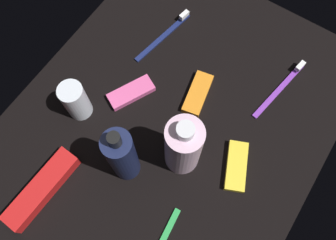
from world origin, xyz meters
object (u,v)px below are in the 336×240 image
(toothbrush_purple, at_px, (282,86))
(toothbrush_navy, at_px, (166,33))
(snack_bar_yellow, at_px, (237,166))
(snack_bar_orange, at_px, (198,94))
(bodywash_bottle, at_px, (183,146))
(deodorant_stick, at_px, (76,101))
(toothpaste_box_red, at_px, (42,189))
(snack_bar_pink, at_px, (131,93))
(lotion_bottle, at_px, (122,156))

(toothbrush_purple, xyz_separation_m, toothbrush_navy, (0.03, -0.30, 0.00))
(snack_bar_yellow, xyz_separation_m, snack_bar_orange, (-0.10, -0.15, 0.00))
(bodywash_bottle, xyz_separation_m, deodorant_stick, (0.03, -0.24, -0.03))
(bodywash_bottle, relative_size, toothpaste_box_red, 1.04)
(snack_bar_pink, bearing_deg, deodorant_stick, -10.73)
(lotion_bottle, bearing_deg, snack_bar_orange, 171.06)
(snack_bar_orange, bearing_deg, toothpaste_box_red, -34.47)
(deodorant_stick, xyz_separation_m, toothpaste_box_red, (0.18, 0.05, -0.03))
(deodorant_stick, bearing_deg, toothbrush_purple, 130.46)
(lotion_bottle, distance_m, toothpaste_box_red, 0.19)
(snack_bar_orange, relative_size, snack_bar_pink, 1.00)
(snack_bar_yellow, bearing_deg, toothbrush_navy, -146.12)
(toothbrush_navy, xyz_separation_m, snack_bar_orange, (0.10, 0.15, 0.00))
(snack_bar_orange, bearing_deg, snack_bar_pink, -69.36)
(lotion_bottle, distance_m, bodywash_bottle, 0.12)
(bodywash_bottle, bearing_deg, toothbrush_purple, 159.10)
(toothbrush_purple, relative_size, snack_bar_pink, 1.73)
(bodywash_bottle, distance_m, toothbrush_navy, 0.32)
(toothbrush_purple, relative_size, toothbrush_navy, 1.00)
(toothpaste_box_red, bearing_deg, lotion_bottle, 142.38)
(deodorant_stick, distance_m, toothbrush_navy, 0.28)
(deodorant_stick, relative_size, snack_bar_yellow, 0.95)
(toothbrush_purple, bearing_deg, snack_bar_pink, -53.74)
(toothbrush_navy, xyz_separation_m, snack_bar_yellow, (0.19, 0.30, 0.00))
(bodywash_bottle, distance_m, snack_bar_orange, 0.17)
(snack_bar_yellow, bearing_deg, toothbrush_purple, 157.25)
(bodywash_bottle, bearing_deg, snack_bar_yellow, 113.96)
(deodorant_stick, height_order, toothbrush_navy, deodorant_stick)
(snack_bar_yellow, bearing_deg, snack_bar_pink, -117.03)
(lotion_bottle, height_order, toothbrush_navy, lotion_bottle)
(deodorant_stick, distance_m, snack_bar_pink, 0.12)
(toothbrush_purple, bearing_deg, snack_bar_yellow, 1.07)
(lotion_bottle, relative_size, bodywash_bottle, 1.10)
(lotion_bottle, distance_m, toothbrush_navy, 0.35)
(toothbrush_purple, height_order, snack_bar_orange, toothbrush_purple)
(snack_bar_pink, bearing_deg, toothpaste_box_red, 21.94)
(toothpaste_box_red, bearing_deg, toothbrush_purple, 150.92)
(toothpaste_box_red, relative_size, snack_bar_orange, 1.69)
(lotion_bottle, height_order, snack_bar_pink, lotion_bottle)
(lotion_bottle, relative_size, snack_bar_orange, 1.93)
(bodywash_bottle, height_order, toothbrush_purple, bodywash_bottle)
(lotion_bottle, bearing_deg, snack_bar_pink, -147.22)
(toothpaste_box_red, xyz_separation_m, snack_bar_pink, (-0.27, 0.02, -0.01))
(toothbrush_purple, xyz_separation_m, snack_bar_yellow, (0.22, 0.00, 0.00))
(toothpaste_box_red, height_order, snack_bar_yellow, toothpaste_box_red)
(toothbrush_purple, bearing_deg, snack_bar_orange, -50.79)
(lotion_bottle, bearing_deg, toothbrush_purple, 151.78)
(bodywash_bottle, distance_m, toothpaste_box_red, 0.30)
(toothbrush_navy, relative_size, snack_bar_orange, 1.72)
(toothbrush_purple, bearing_deg, bodywash_bottle, -20.90)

